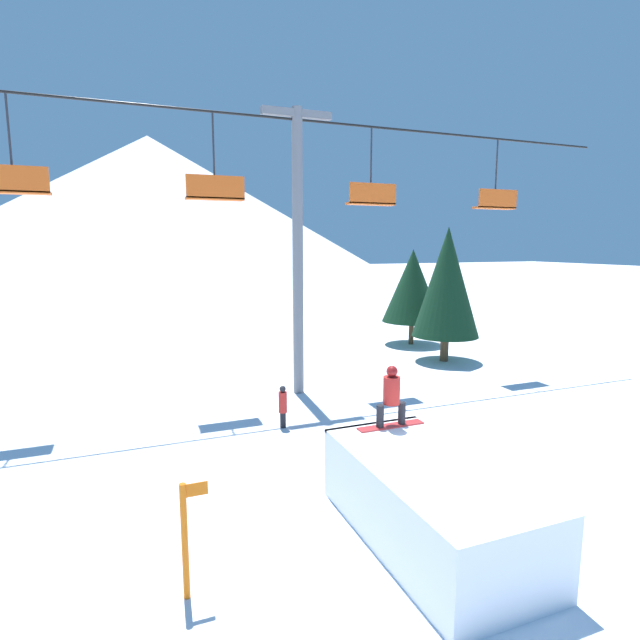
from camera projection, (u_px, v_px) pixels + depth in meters
name	position (u px, v px, depth m)	size (l,w,h in m)	color
ground_plane	(456.00, 545.00, 8.70)	(220.00, 220.00, 0.00)	white
mountain_ridge	(150.00, 206.00, 85.42)	(81.63, 81.63, 23.20)	silver
snow_ramp	(429.00, 502.00, 8.77)	(2.17, 4.42, 1.41)	white
snowboarder	(391.00, 396.00, 10.37)	(1.48, 0.35, 1.31)	#B22D2D
chairlift	(298.00, 218.00, 16.72)	(25.79, 0.44, 9.61)	slate
pine_tree_near	(447.00, 282.00, 21.85)	(2.92, 2.92, 5.95)	#4C3823
pine_tree_far	(412.00, 286.00, 25.72)	(3.07, 3.07, 4.94)	#4C3823
trail_marker	(186.00, 538.00, 7.27)	(0.41, 0.10, 1.80)	orange
distant_skier	(283.00, 405.00, 14.18)	(0.24, 0.24, 1.23)	black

